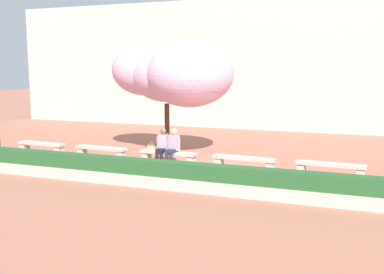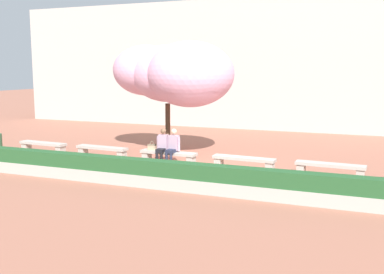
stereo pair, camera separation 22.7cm
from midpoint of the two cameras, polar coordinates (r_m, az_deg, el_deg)
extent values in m
plane|color=#9E604C|center=(15.89, 2.04, -3.78)|extent=(100.00, 100.00, 0.00)
cube|color=#B7B2A8|center=(27.31, 10.86, 9.01)|extent=(32.61, 4.00, 7.35)
cube|color=#ADA89E|center=(19.33, -18.09, -0.77)|extent=(2.19, 0.54, 0.10)
cube|color=#ADA89E|center=(20.00, -19.97, -1.22)|extent=(0.26, 0.35, 0.35)
cube|color=#ADA89E|center=(18.76, -16.01, -1.65)|extent=(0.26, 0.35, 0.35)
cube|color=#ADA89E|center=(17.67, -11.01, -1.35)|extent=(2.19, 0.54, 0.10)
cube|color=#ADA89E|center=(18.25, -13.32, -1.83)|extent=(0.26, 0.35, 0.35)
cube|color=#ADA89E|center=(17.19, -8.52, -2.33)|extent=(0.26, 0.35, 0.35)
cube|color=#ADA89E|center=(16.33, -2.63, -2.02)|extent=(2.19, 0.54, 0.10)
cube|color=#ADA89E|center=(16.81, -5.39, -2.52)|extent=(0.26, 0.35, 0.35)
cube|color=#ADA89E|center=(15.98, 0.29, -3.07)|extent=(0.26, 0.35, 0.35)
cube|color=#ADA89E|center=(15.40, 7.01, -2.72)|extent=(2.19, 0.54, 0.10)
cube|color=#ADA89E|center=(15.74, 3.83, -3.26)|extent=(0.26, 0.35, 0.35)
cube|color=#ADA89E|center=(15.19, 10.28, -3.82)|extent=(0.26, 0.35, 0.35)
cube|color=#ADA89E|center=(14.95, 17.56, -3.40)|extent=(2.19, 0.54, 0.10)
cube|color=#ADA89E|center=(15.13, 14.09, -3.99)|extent=(0.26, 0.35, 0.35)
cube|color=#ADA89E|center=(14.92, 21.01, -4.49)|extent=(0.26, 0.35, 0.35)
cube|color=black|center=(16.15, -4.17, -3.49)|extent=(0.11, 0.22, 0.06)
cylinder|color=black|center=(16.16, -4.09, -2.72)|extent=(0.10, 0.10, 0.42)
cube|color=black|center=(16.07, -3.58, -3.54)|extent=(0.11, 0.22, 0.06)
cylinder|color=black|center=(16.09, -3.50, -2.76)|extent=(0.10, 0.10, 0.42)
cube|color=black|center=(16.23, -3.55, -1.69)|extent=(0.29, 0.41, 0.12)
cube|color=#B293A8|center=(16.39, -3.25, -0.63)|extent=(0.35, 0.23, 0.54)
sphere|color=brown|center=(16.33, -3.26, 0.77)|extent=(0.21, 0.21, 0.21)
cylinder|color=#B293A8|center=(16.46, -3.95, -0.74)|extent=(0.09, 0.09, 0.50)
cylinder|color=#B293A8|center=(16.29, -2.60, -0.82)|extent=(0.09, 0.09, 0.50)
cube|color=black|center=(16.00, -2.95, -3.59)|extent=(0.12, 0.23, 0.06)
cylinder|color=#23283D|center=(16.01, -2.85, -2.82)|extent=(0.10, 0.10, 0.42)
cube|color=black|center=(15.91, -2.38, -3.65)|extent=(0.12, 0.23, 0.06)
cylinder|color=#23283D|center=(15.92, -2.28, -2.87)|extent=(0.10, 0.10, 0.42)
cube|color=#23283D|center=(16.07, -2.26, -1.79)|extent=(0.31, 0.42, 0.12)
cube|color=#B293A8|center=(16.21, -1.90, -0.72)|extent=(0.36, 0.25, 0.54)
sphere|color=beige|center=(16.15, -1.91, 0.69)|extent=(0.21, 0.21, 0.21)
cylinder|color=#B293A8|center=(16.30, -2.58, -0.82)|extent=(0.09, 0.09, 0.50)
cylinder|color=#B293A8|center=(16.11, -1.27, -0.93)|extent=(0.09, 0.09, 0.50)
cube|color=tan|center=(16.58, -4.71, -1.31)|extent=(0.30, 0.14, 0.22)
cube|color=gray|center=(16.56, -4.73, -1.01)|extent=(0.30, 0.15, 0.04)
torus|color=#807259|center=(16.55, -4.72, -0.77)|extent=(0.14, 0.02, 0.14)
cylinder|color=#473323|center=(18.31, -2.73, 1.09)|extent=(0.20, 0.20, 2.03)
ellipsoid|color=#EAA8C6|center=(18.15, -2.78, 8.05)|extent=(3.03, 2.76, 2.27)
ellipsoid|color=#EAA8C6|center=(18.76, -5.51, 8.42)|extent=(2.75, 2.56, 2.07)
ellipsoid|color=#EAA8C6|center=(17.60, 0.16, 7.99)|extent=(3.42, 3.56, 2.57)
cube|color=#ADA89E|center=(13.00, -2.67, -5.77)|extent=(20.23, 0.50, 0.36)
cube|color=#235128|center=(12.91, -2.69, -4.05)|extent=(20.13, 0.44, 0.44)
camera|label=1|loc=(0.11, -89.60, 0.06)|focal=42.00mm
camera|label=2|loc=(0.11, 90.40, -0.06)|focal=42.00mm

